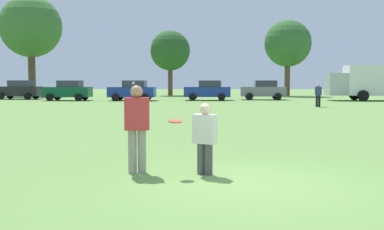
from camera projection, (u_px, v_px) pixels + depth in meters
The scene contains 15 objects.
ground_plane at pixel (248, 185), 8.50m from camera, with size 169.83×169.83×0.00m, color #6B9347.
player_thrower at pixel (137, 124), 9.47m from camera, with size 0.54×0.37×1.79m.
player_defender at pixel (205, 135), 9.34m from camera, with size 0.51×0.42×1.43m.
frisbee at pixel (175, 121), 9.24m from camera, with size 0.27×0.27×0.07m.
parked_car_near_left at pixel (19, 90), 45.32m from camera, with size 4.22×2.26×1.82m.
parked_car_mid_left at pixel (68, 90), 42.51m from camera, with size 4.22×2.26×1.82m.
parked_car_center at pixel (133, 90), 42.20m from camera, with size 4.22×2.26×1.82m.
parked_car_mid_right at pixel (208, 90), 42.86m from camera, with size 4.22×2.26×1.82m.
parked_car_near_right at pixel (263, 90), 44.15m from camera, with size 4.22×2.26×1.82m.
box_truck at pixel (377, 81), 42.33m from camera, with size 8.53×3.08×3.18m.
bystander_sideline_watcher at pixel (134, 92), 35.60m from camera, with size 0.31×0.49×1.74m.
bystander_far_jogger at pixel (318, 94), 32.53m from camera, with size 0.47×0.31×1.62m.
tree_west_maple at pixel (31, 27), 54.81m from camera, with size 7.20×7.20×11.70m.
tree_center_elm at pixel (170, 51), 55.86m from camera, with size 4.76×4.76×7.73m.
tree_east_birch at pixel (288, 44), 53.96m from camera, with size 5.39×5.39×8.76m.
Camera 1 is at (-0.62, -8.42, 1.90)m, focal length 43.84 mm.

